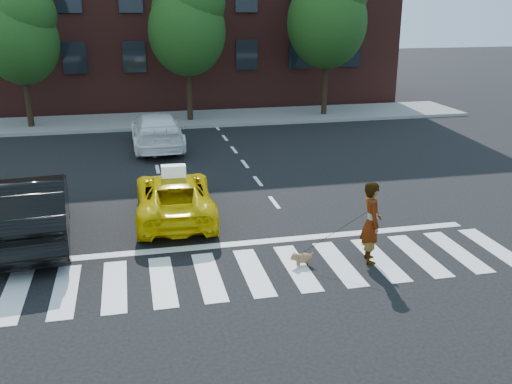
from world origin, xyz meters
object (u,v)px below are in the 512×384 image
(black_sedan, at_px, (31,209))
(woman, at_px, (372,222))
(tree_mid, at_px, (187,21))
(white_suv, at_px, (157,131))
(tree_right, at_px, (328,12))
(tree_left, at_px, (21,32))
(dog, at_px, (301,258))
(taxi, at_px, (174,196))

(black_sedan, xyz_separation_m, woman, (7.73, -2.99, 0.12))
(black_sedan, bearing_deg, woman, 153.38)
(tree_mid, height_order, white_suv, tree_mid)
(tree_right, bearing_deg, black_sedan, -131.81)
(tree_left, height_order, tree_mid, tree_mid)
(woman, distance_m, dog, 1.78)
(black_sedan, bearing_deg, white_suv, -117.16)
(tree_mid, xyz_separation_m, tree_right, (7.00, -0.00, 0.41))
(tree_right, distance_m, taxi, 16.58)
(tree_mid, distance_m, taxi, 13.97)
(tree_left, relative_size, woman, 3.42)
(white_suv, bearing_deg, dog, 101.29)
(tree_left, distance_m, woman, 19.89)
(tree_left, xyz_separation_m, taxi, (5.57, -13.17, -3.82))
(white_suv, height_order, woman, woman)
(tree_right, relative_size, dog, 13.37)
(dog, bearing_deg, woman, -10.69)
(tree_mid, height_order, black_sedan, tree_mid)
(taxi, xyz_separation_m, woman, (4.13, -3.84, 0.34))
(dog, bearing_deg, white_suv, 95.00)
(woman, bearing_deg, white_suv, 30.30)
(tree_left, bearing_deg, dog, -64.40)
(tree_left, distance_m, dog, 19.22)
(black_sedan, bearing_deg, tree_left, -87.48)
(tree_right, bearing_deg, dog, -110.74)
(tree_left, distance_m, tree_right, 14.52)
(tree_mid, xyz_separation_m, woman, (2.20, -17.01, -3.90))
(taxi, relative_size, woman, 2.33)
(black_sedan, relative_size, woman, 2.64)
(taxi, distance_m, black_sedan, 3.70)
(white_suv, xyz_separation_m, dog, (2.53, -11.94, -0.53))
(taxi, relative_size, white_suv, 0.90)
(tree_right, xyz_separation_m, woman, (-4.80, -17.01, -4.31))
(tree_mid, distance_m, woman, 17.59)
(white_suv, relative_size, woman, 2.59)
(woman, bearing_deg, dog, 97.64)
(white_suv, distance_m, dog, 12.22)
(black_sedan, bearing_deg, tree_mid, -117.02)
(tree_left, distance_m, taxi, 14.80)
(tree_mid, xyz_separation_m, black_sedan, (-5.53, -14.01, -4.02))
(tree_mid, relative_size, black_sedan, 1.41)
(taxi, distance_m, dog, 4.53)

